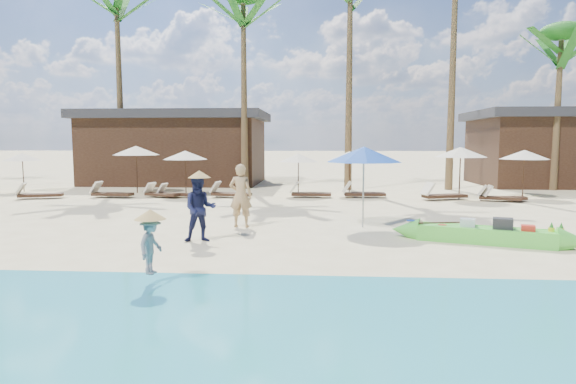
{
  "coord_description": "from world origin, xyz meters",
  "views": [
    {
      "loc": [
        0.66,
        -11.32,
        2.52
      ],
      "look_at": [
        -0.22,
        2.0,
        1.12
      ],
      "focal_mm": 30.0,
      "sensor_mm": 36.0,
      "label": 1
    }
  ],
  "objects": [
    {
      "name": "palm_2",
      "position": [
        -10.45,
        15.08,
        9.18
      ],
      "size": [
        2.08,
        2.08,
        11.33
      ],
      "color": "brown",
      "rests_on": "ground"
    },
    {
      "name": "lounger_4_right",
      "position": [
        -6.52,
        9.85,
        0.2
      ],
      "size": [
        1.8,
        1.07,
        0.59
      ],
      "rotation": [
        0.0,
        0.0,
        -0.34
      ],
      "color": "#3A2517",
      "rests_on": "ground"
    },
    {
      "name": "resort_parasol_3",
      "position": [
        -8.32,
        11.74,
        2.08
      ],
      "size": [
        2.24,
        2.24,
        2.31
      ],
      "color": "#3A2517",
      "rests_on": "ground"
    },
    {
      "name": "lounger_4_left",
      "position": [
        -5.98,
        10.01,
        0.18
      ],
      "size": [
        1.69,
        0.88,
        0.55
      ],
      "rotation": [
        0.0,
        0.0,
        -0.25
      ],
      "color": "#3A2517",
      "rests_on": "ground"
    },
    {
      "name": "palm_4",
      "position": [
        2.15,
        14.01,
        9.45
      ],
      "size": [
        2.08,
        2.08,
        11.7
      ],
      "color": "brown",
      "rests_on": "ground"
    },
    {
      "name": "tourist",
      "position": [
        -1.66,
        2.62,
        0.93
      ],
      "size": [
        0.72,
        0.51,
        1.87
      ],
      "primitive_type": "imported",
      "rotation": [
        0.0,
        0.0,
        3.05
      ],
      "color": "tan",
      "rests_on": "ground"
    },
    {
      "name": "resort_parasol_8",
      "position": [
        9.83,
        10.92,
        1.93
      ],
      "size": [
        2.08,
        2.08,
        2.15
      ],
      "color": "#3A2517",
      "rests_on": "ground"
    },
    {
      "name": "lounger_6_left",
      "position": [
        0.16,
        10.26,
        0.21
      ],
      "size": [
        1.88,
        0.65,
        0.63
      ],
      "rotation": [
        0.0,
        0.0,
        -0.04
      ],
      "color": "#3A2517",
      "rests_on": "ground"
    },
    {
      "name": "lounger_8_left",
      "position": [
        8.38,
        9.46,
        0.2
      ],
      "size": [
        1.79,
        0.62,
        0.6
      ],
      "rotation": [
        0.0,
        0.0,
        -0.04
      ],
      "color": "#3A2517",
      "rests_on": "ground"
    },
    {
      "name": "pavilion_west",
      "position": [
        -8.0,
        17.5,
        2.19
      ],
      "size": [
        10.8,
        6.6,
        4.3
      ],
      "color": "#3A2517",
      "rests_on": "ground"
    },
    {
      "name": "resort_parasol_2",
      "position": [
        -14.27,
        11.95,
        1.75
      ],
      "size": [
        1.88,
        1.88,
        1.94
      ],
      "color": "#3A2517",
      "rests_on": "ground"
    },
    {
      "name": "palm_3",
      "position": [
        -3.36,
        14.27,
        8.58
      ],
      "size": [
        2.08,
        2.08,
        10.52
      ],
      "color": "brown",
      "rests_on": "ground"
    },
    {
      "name": "lounger_7_right",
      "position": [
        8.15,
        9.39,
        0.2
      ],
      "size": [
        1.82,
        1.09,
        0.59
      ],
      "rotation": [
        0.0,
        0.0,
        -0.34
      ],
      "color": "#3A2517",
      "rests_on": "ground"
    },
    {
      "name": "lounger_3_left",
      "position": [
        -11.79,
        9.02,
        0.21
      ],
      "size": [
        1.96,
        1.14,
        0.64
      ],
      "rotation": [
        0.0,
        0.0,
        0.32
      ],
      "color": "#3A2517",
      "rests_on": "ground"
    },
    {
      "name": "palm_6",
      "position": [
        12.84,
        14.52,
        7.05
      ],
      "size": [
        2.08,
        2.08,
        8.51
      ],
      "color": "brown",
      "rests_on": "ground"
    },
    {
      "name": "vendor_yellow",
      "position": [
        -2.31,
        -3.15,
        0.7
      ],
      "size": [
        0.46,
        0.71,
        1.04
      ],
      "primitive_type": "imported",
      "rotation": [
        0.0,
        0.0,
        1.45
      ],
      "color": "gray",
      "rests_on": "ground"
    },
    {
      "name": "resort_parasol_6",
      "position": [
        2.07,
        11.45,
        1.86
      ],
      "size": [
        2.01,
        2.01,
        2.07
      ],
      "color": "#3A2517",
      "rests_on": "ground"
    },
    {
      "name": "resort_parasol_5",
      "position": [
        -0.34,
        11.26,
        1.76
      ],
      "size": [
        1.89,
        1.89,
        1.95
      ],
      "color": "#3A2517",
      "rests_on": "ground"
    },
    {
      "name": "vendor_green",
      "position": [
        -2.34,
        0.47,
        0.84
      ],
      "size": [
        0.95,
        0.82,
        1.68
      ],
      "primitive_type": "imported",
      "rotation": [
        0.0,
        0.0,
        0.25
      ],
      "color": "#161A3E",
      "rests_on": "ground"
    },
    {
      "name": "resort_parasol_4",
      "position": [
        -5.56,
        10.63,
        1.89
      ],
      "size": [
        2.04,
        2.04,
        2.1
      ],
      "color": "#3A2517",
      "rests_on": "ground"
    },
    {
      "name": "lounger_5_left",
      "position": [
        -3.44,
        10.03,
        0.21
      ],
      "size": [
        1.95,
        0.94,
        0.64
      ],
      "rotation": [
        0.0,
        0.0,
        -0.2
      ],
      "color": "#3A2517",
      "rests_on": "ground"
    },
    {
      "name": "lounger_6_right",
      "position": [
        2.55,
        10.38,
        0.22
      ],
      "size": [
        1.93,
        0.64,
        0.65
      ],
      "rotation": [
        0.0,
        0.0,
        0.02
      ],
      "color": "#3A2517",
      "rests_on": "ground"
    },
    {
      "name": "green_canoe",
      "position": [
        4.77,
        0.76,
        0.22
      ],
      "size": [
        4.96,
        1.98,
        0.65
      ],
      "rotation": [
        0.0,
        0.0,
        -0.33
      ],
      "color": "#55D942",
      "rests_on": "ground"
    },
    {
      "name": "ground",
      "position": [
        0.0,
        0.0,
        0.0
      ],
      "size": [
        240.0,
        240.0,
        0.0
      ],
      "primitive_type": "plane",
      "color": "beige",
      "rests_on": "ground"
    },
    {
      "name": "lounger_7_left",
      "position": [
        5.95,
        9.76,
        0.23
      ],
      "size": [
        2.1,
        1.2,
        0.68
      ],
      "rotation": [
        0.0,
        0.0,
        0.31
      ],
      "color": "#3A2517",
      "rests_on": "ground"
    },
    {
      "name": "blue_umbrella",
      "position": [
        1.94,
        2.8,
        2.15
      ],
      "size": [
        2.21,
        2.21,
        2.38
      ],
      "color": "#99999E",
      "rests_on": "ground"
    },
    {
      "name": "resort_parasol_7",
      "position": [
        6.8,
        10.15,
        2.06
      ],
      "size": [
        2.22,
        2.22,
        2.28
      ],
      "color": "#3A2517",
      "rests_on": "ground"
    },
    {
      "name": "lounger_3_right",
      "position": [
        -8.79,
        9.65,
        0.21
      ],
      "size": [
        1.93,
        0.76,
        0.64
      ],
      "rotation": [
        0.0,
        0.0,
        -0.1
      ],
      "color": "#3A2517",
      "rests_on": "ground"
    },
    {
      "name": "pavilion_east",
      "position": [
        14.0,
        17.5,
        2.2
      ],
      "size": [
        8.8,
        6.6,
        4.3
      ],
      "color": "#3A2517",
      "rests_on": "ground"
    },
    {
      "name": "wet_sand_strip",
      "position": [
        0.0,
        -5.0,
        0.0
      ],
      "size": [
        240.0,
        4.5,
        0.01
      ],
      "primitive_type": "cube",
      "color": "tan",
      "rests_on": "ground"
    }
  ]
}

